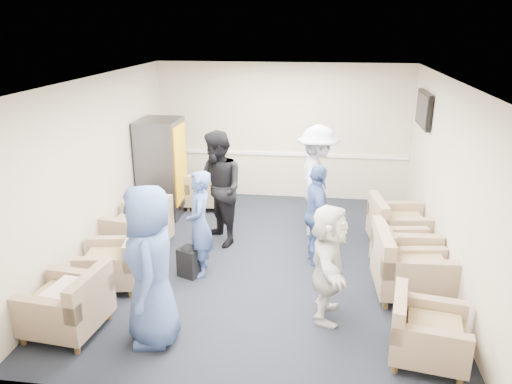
# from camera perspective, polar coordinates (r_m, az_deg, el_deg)

# --- Properties ---
(floor) EXTENTS (6.00, 6.00, 0.00)m
(floor) POSITION_cam_1_polar(r_m,az_deg,el_deg) (7.63, 1.01, -7.82)
(floor) COLOR black
(floor) RESTS_ON ground
(ceiling) EXTENTS (6.00, 6.00, 0.00)m
(ceiling) POSITION_cam_1_polar(r_m,az_deg,el_deg) (6.85, 1.14, 12.79)
(ceiling) COLOR white
(ceiling) RESTS_ON back_wall
(back_wall) EXTENTS (5.00, 0.02, 2.70)m
(back_wall) POSITION_cam_1_polar(r_m,az_deg,el_deg) (10.02, 3.06, 6.88)
(back_wall) COLOR beige
(back_wall) RESTS_ON floor
(front_wall) EXTENTS (5.00, 0.02, 2.70)m
(front_wall) POSITION_cam_1_polar(r_m,az_deg,el_deg) (4.37, -3.52, -9.49)
(front_wall) COLOR beige
(front_wall) RESTS_ON floor
(left_wall) EXTENTS (0.02, 6.00, 2.70)m
(left_wall) POSITION_cam_1_polar(r_m,az_deg,el_deg) (7.80, -17.52, 2.55)
(left_wall) COLOR beige
(left_wall) RESTS_ON floor
(right_wall) EXTENTS (0.02, 6.00, 2.70)m
(right_wall) POSITION_cam_1_polar(r_m,az_deg,el_deg) (7.29, 20.99, 1.04)
(right_wall) COLOR beige
(right_wall) RESTS_ON floor
(chair_rail) EXTENTS (4.98, 0.04, 0.06)m
(chair_rail) POSITION_cam_1_polar(r_m,az_deg,el_deg) (10.10, 3.00, 4.36)
(chair_rail) COLOR white
(chair_rail) RESTS_ON back_wall
(tv) EXTENTS (0.10, 1.00, 0.58)m
(tv) POSITION_cam_1_polar(r_m,az_deg,el_deg) (8.84, 18.61, 8.92)
(tv) COLOR black
(tv) RESTS_ON right_wall
(armchair_left_near) EXTENTS (0.91, 0.91, 0.67)m
(armchair_left_near) POSITION_cam_1_polar(r_m,az_deg,el_deg) (6.24, -20.55, -12.19)
(armchair_left_near) COLOR #91785D
(armchair_left_near) RESTS_ON floor
(armchair_left_mid) EXTENTS (0.90, 0.90, 0.62)m
(armchair_left_mid) POSITION_cam_1_polar(r_m,az_deg,el_deg) (7.09, -15.85, -7.96)
(armchair_left_mid) COLOR #91785D
(armchair_left_mid) RESTS_ON floor
(armchair_left_far) EXTENTS (1.00, 1.00, 0.70)m
(armchair_left_far) POSITION_cam_1_polar(r_m,az_deg,el_deg) (8.03, -13.08, -4.19)
(armchair_left_far) COLOR #91785D
(armchair_left_far) RESTS_ON floor
(armchair_right_near) EXTENTS (0.89, 0.89, 0.62)m
(armchair_right_near) POSITION_cam_1_polar(r_m,az_deg,el_deg) (5.74, 18.61, -15.09)
(armchair_right_near) COLOR #91785D
(armchair_right_near) RESTS_ON floor
(armchair_right_midnear) EXTENTS (0.98, 0.98, 0.75)m
(armchair_right_midnear) POSITION_cam_1_polar(r_m,az_deg,el_deg) (6.87, 16.87, -8.40)
(armchair_right_midnear) COLOR #91785D
(armchair_right_midnear) RESTS_ON floor
(armchair_right_midfar) EXTENTS (0.94, 0.94, 0.66)m
(armchair_right_midfar) POSITION_cam_1_polar(r_m,az_deg,el_deg) (7.33, 16.33, -6.95)
(armchair_right_midfar) COLOR #91785D
(armchair_right_midfar) RESTS_ON floor
(armchair_right_far) EXTENTS (0.98, 0.98, 0.70)m
(armchair_right_far) POSITION_cam_1_polar(r_m,az_deg,el_deg) (8.20, 15.69, -3.89)
(armchair_right_far) COLOR #91785D
(armchair_right_far) RESTS_ON floor
(armchair_corner) EXTENTS (0.78, 0.78, 0.61)m
(armchair_corner) POSITION_cam_1_polar(r_m,az_deg,el_deg) (9.66, -5.63, -0.07)
(armchair_corner) COLOR #91785D
(armchair_corner) RESTS_ON floor
(vending_machine) EXTENTS (0.73, 0.85, 1.79)m
(vending_machine) POSITION_cam_1_polar(r_m,az_deg,el_deg) (9.28, -10.69, 2.72)
(vending_machine) COLOR #4A4B52
(vending_machine) RESTS_ON floor
(backpack) EXTENTS (0.35, 0.31, 0.50)m
(backpack) POSITION_cam_1_polar(r_m,az_deg,el_deg) (7.14, -7.70, -7.66)
(backpack) COLOR black
(backpack) RESTS_ON floor
(pillow) EXTENTS (0.44, 0.54, 0.14)m
(pillow) POSITION_cam_1_polar(r_m,az_deg,el_deg) (6.16, -20.78, -10.70)
(pillow) COLOR silver
(pillow) RESTS_ON armchair_left_near
(person_front_left) EXTENTS (0.80, 1.02, 1.84)m
(person_front_left) POSITION_cam_1_polar(r_m,az_deg,el_deg) (5.57, -11.98, -8.28)
(person_front_left) COLOR #3F5999
(person_front_left) RESTS_ON floor
(person_mid_left) EXTENTS (0.47, 0.62, 1.52)m
(person_mid_left) POSITION_cam_1_polar(r_m,az_deg,el_deg) (6.99, -6.48, -3.65)
(person_mid_left) COLOR #3F5999
(person_mid_left) RESTS_ON floor
(person_back_left) EXTENTS (1.11, 1.14, 1.85)m
(person_back_left) POSITION_cam_1_polar(r_m,az_deg,el_deg) (7.88, -4.36, 0.31)
(person_back_left) COLOR black
(person_back_left) RESTS_ON floor
(person_back_right) EXTENTS (0.72, 1.22, 1.86)m
(person_back_right) POSITION_cam_1_polar(r_m,az_deg,el_deg) (8.31, 7.02, 1.26)
(person_back_right) COLOR white
(person_back_right) RESTS_ON floor
(person_mid_right) EXTENTS (0.56, 0.95, 1.52)m
(person_mid_right) POSITION_cam_1_polar(r_m,az_deg,el_deg) (7.32, 6.96, -2.62)
(person_mid_right) COLOR #3F5999
(person_mid_right) RESTS_ON floor
(person_front_right) EXTENTS (0.47, 1.37, 1.46)m
(person_front_right) POSITION_cam_1_polar(r_m,az_deg,el_deg) (6.01, 8.26, -8.01)
(person_front_right) COLOR silver
(person_front_right) RESTS_ON floor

